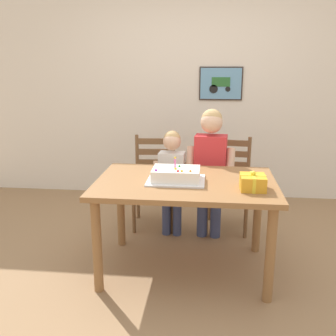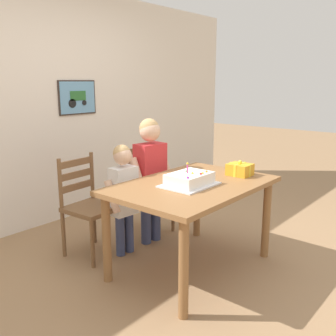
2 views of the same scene
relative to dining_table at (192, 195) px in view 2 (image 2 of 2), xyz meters
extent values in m
plane|color=#997551|center=(0.00, 0.00, -0.66)|extent=(20.00, 20.00, 0.00)
cube|color=silver|center=(0.00, 1.93, 0.64)|extent=(6.40, 0.08, 2.60)
cube|color=#332823|center=(0.29, 1.88, 0.74)|extent=(0.51, 0.02, 0.39)
cube|color=#669EC6|center=(0.29, 1.87, 0.74)|extent=(0.48, 0.01, 0.36)
cube|color=#28662D|center=(0.29, 1.86, 0.76)|extent=(0.22, 0.01, 0.11)
cylinder|color=black|center=(0.21, 1.86, 0.68)|extent=(0.10, 0.01, 0.10)
cylinder|color=black|center=(0.38, 1.86, 0.68)|extent=(0.06, 0.01, 0.06)
cube|color=olive|center=(0.00, 0.00, 0.08)|extent=(1.39, 0.93, 0.04)
cylinder|color=olive|center=(-0.61, -0.39, -0.30)|extent=(0.07, 0.07, 0.72)
cylinder|color=olive|center=(0.61, -0.39, -0.30)|extent=(0.07, 0.07, 0.72)
cylinder|color=olive|center=(-0.61, 0.39, -0.30)|extent=(0.07, 0.07, 0.72)
cylinder|color=olive|center=(0.61, 0.39, -0.30)|extent=(0.07, 0.07, 0.72)
cube|color=silver|center=(-0.07, -0.02, 0.11)|extent=(0.44, 0.34, 0.01)
cube|color=white|center=(-0.07, -0.02, 0.16)|extent=(0.36, 0.26, 0.09)
cylinder|color=#E04C9E|center=(-0.08, -0.01, 0.24)|extent=(0.01, 0.01, 0.07)
sphere|color=yellow|center=(-0.08, -0.01, 0.28)|extent=(0.02, 0.02, 0.02)
sphere|color=orange|center=(0.04, -0.11, 0.21)|extent=(0.02, 0.02, 0.02)
sphere|color=green|center=(-0.05, 0.02, 0.21)|extent=(0.02, 0.02, 0.02)
sphere|color=purple|center=(-0.22, -0.11, 0.21)|extent=(0.02, 0.02, 0.02)
sphere|color=yellow|center=(-0.02, -0.12, 0.21)|extent=(0.02, 0.02, 0.02)
sphere|color=red|center=(-0.05, -0.12, 0.21)|extent=(0.02, 0.02, 0.02)
sphere|color=yellow|center=(-0.08, -0.05, 0.21)|extent=(0.02, 0.02, 0.02)
cube|color=gold|center=(0.49, -0.16, 0.15)|extent=(0.18, 0.20, 0.10)
cube|color=yellow|center=(0.49, -0.16, 0.15)|extent=(0.18, 0.02, 0.11)
cube|color=yellow|center=(0.49, -0.16, 0.15)|extent=(0.02, 0.20, 0.11)
sphere|color=yellow|center=(0.49, -0.16, 0.22)|extent=(0.04, 0.04, 0.04)
cube|color=brown|center=(-0.37, 0.86, -0.21)|extent=(0.45, 0.45, 0.04)
cylinder|color=brown|center=(-0.17, 0.68, -0.44)|extent=(0.04, 0.04, 0.43)
cylinder|color=brown|center=(-0.55, 0.65, -0.44)|extent=(0.04, 0.04, 0.43)
cylinder|color=brown|center=(-0.20, 1.06, -0.44)|extent=(0.04, 0.04, 0.43)
cylinder|color=brown|center=(-0.57, 1.03, -0.44)|extent=(0.04, 0.04, 0.43)
cylinder|color=brown|center=(-0.20, 1.06, 0.04)|extent=(0.04, 0.04, 0.45)
cylinder|color=brown|center=(-0.57, 1.03, 0.04)|extent=(0.04, 0.04, 0.45)
cube|color=brown|center=(-0.38, 1.05, -0.03)|extent=(0.36, 0.05, 0.06)
cube|color=brown|center=(-0.38, 1.05, 0.08)|extent=(0.36, 0.05, 0.06)
cube|color=brown|center=(-0.38, 1.05, 0.19)|extent=(0.36, 0.05, 0.06)
cube|color=brown|center=(0.37, 0.86, -0.21)|extent=(0.46, 0.46, 0.04)
cylinder|color=brown|center=(0.54, 0.65, -0.44)|extent=(0.04, 0.04, 0.43)
cylinder|color=brown|center=(0.16, 0.69, -0.44)|extent=(0.04, 0.04, 0.43)
cylinder|color=brown|center=(0.58, 1.03, -0.44)|extent=(0.04, 0.04, 0.43)
cylinder|color=brown|center=(0.20, 1.06, -0.44)|extent=(0.04, 0.04, 0.43)
cylinder|color=brown|center=(0.58, 1.03, 0.04)|extent=(0.04, 0.04, 0.45)
cylinder|color=brown|center=(0.20, 1.06, 0.04)|extent=(0.04, 0.04, 0.45)
cube|color=brown|center=(0.39, 1.05, -0.03)|extent=(0.36, 0.06, 0.06)
cube|color=brown|center=(0.39, 1.05, 0.08)|extent=(0.36, 0.06, 0.06)
cube|color=brown|center=(0.39, 1.05, 0.19)|extent=(0.36, 0.06, 0.06)
cylinder|color=#38426B|center=(0.25, 0.64, -0.42)|extent=(0.10, 0.10, 0.47)
cylinder|color=#38426B|center=(0.12, 0.65, -0.42)|extent=(0.10, 0.10, 0.47)
cube|color=red|center=(0.19, 0.65, 0.07)|extent=(0.31, 0.21, 0.53)
cylinder|color=#E0B293|center=(0.37, 0.59, 0.06)|extent=(0.10, 0.23, 0.36)
cylinder|color=#E0B293|center=(0.00, 0.63, 0.06)|extent=(0.10, 0.23, 0.36)
sphere|color=#E0B293|center=(0.19, 0.65, 0.46)|extent=(0.20, 0.20, 0.20)
sphere|color=tan|center=(0.19, 0.66, 0.49)|extent=(0.19, 0.19, 0.19)
cylinder|color=#38426B|center=(-0.12, 0.64, -0.46)|extent=(0.08, 0.08, 0.39)
cylinder|color=#38426B|center=(-0.22, 0.65, -0.46)|extent=(0.08, 0.08, 0.39)
cube|color=white|center=(-0.17, 0.65, -0.05)|extent=(0.25, 0.16, 0.44)
cylinder|color=#E0B293|center=(-0.02, 0.61, -0.06)|extent=(0.08, 0.19, 0.30)
cylinder|color=#E0B293|center=(-0.32, 0.63, -0.06)|extent=(0.08, 0.19, 0.30)
sphere|color=#E0B293|center=(-0.17, 0.65, 0.28)|extent=(0.17, 0.17, 0.17)
sphere|color=tan|center=(-0.17, 0.66, 0.30)|extent=(0.16, 0.16, 0.16)
camera|label=1|loc=(0.17, -2.89, 0.99)|focal=41.76mm
camera|label=2|loc=(-2.45, -1.79, 0.92)|focal=40.68mm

